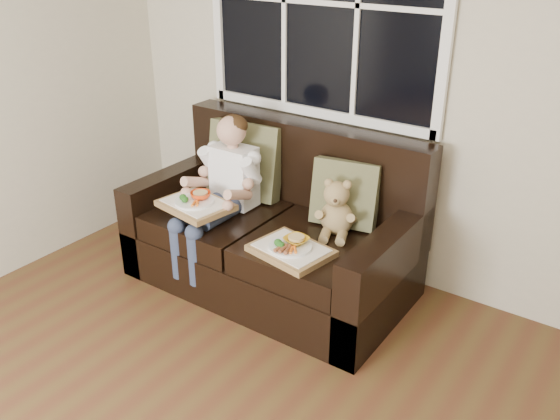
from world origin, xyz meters
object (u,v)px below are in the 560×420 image
Objects in this scene: loveseat at (276,236)px; child at (223,181)px; teddy_bear at (336,211)px; tray_left at (196,203)px; tray_right at (291,249)px.

loveseat is 0.47m from child.
child is 0.73m from teddy_bear.
tray_left is 0.99× the size of tray_right.
loveseat is at bearing 161.86° from teddy_bear.
tray_left is (-0.74, -0.36, -0.01)m from teddy_bear.
teddy_bear is (0.41, 0.02, 0.28)m from loveseat.
tray_right is (0.67, 0.01, -0.10)m from tray_left.
tray_right is (-0.07, -0.35, -0.11)m from teddy_bear.
tray_left is (-0.34, -0.34, 0.27)m from loveseat.
teddy_bear is at bearing 11.28° from child.
loveseat is 3.71× the size of tray_right.
teddy_bear is at bearing 34.88° from tray_left.
loveseat is 1.88× the size of child.
loveseat is 4.92× the size of teddy_bear.
child is 0.23m from tray_left.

